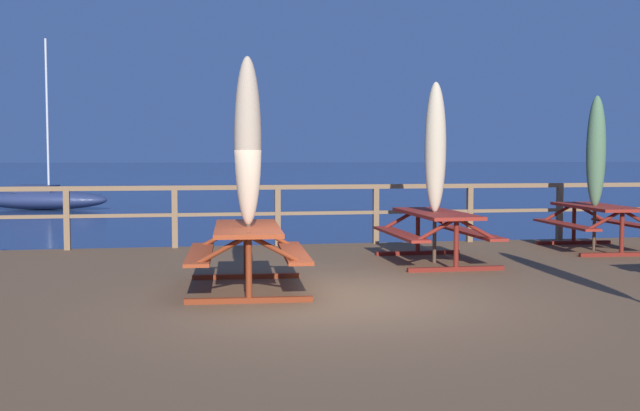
{
  "coord_description": "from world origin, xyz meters",
  "views": [
    {
      "loc": [
        -1.6,
        -8.27,
        2.42
      ],
      "look_at": [
        0.0,
        0.8,
        1.83
      ],
      "focal_mm": 42.53,
      "sensor_mm": 36.0,
      "label": 1
    }
  ],
  "objects": [
    {
      "name": "wooden_deck",
      "position": [
        0.0,
        0.0,
        0.41
      ],
      "size": [
        14.77,
        10.6,
        0.83
      ],
      "primitive_type": "cube",
      "color": "brown",
      "rests_on": "ground"
    },
    {
      "name": "patio_umbrella_tall_back_right",
      "position": [
        2.06,
        2.58,
        2.55
      ],
      "size": [
        0.32,
        0.32,
        2.7
      ],
      "color": "#4C3828",
      "rests_on": "wooden_deck"
    },
    {
      "name": "picnic_table_mid_right",
      "position": [
        5.3,
        3.6,
        1.39
      ],
      "size": [
        1.51,
        2.13,
        0.78
      ],
      "color": "maroon",
      "rests_on": "wooden_deck"
    },
    {
      "name": "picnic_table_front_left",
      "position": [
        -0.89,
        0.74,
        1.39
      ],
      "size": [
        1.52,
        2.1,
        0.78
      ],
      "color": "#993819",
      "rests_on": "wooden_deck"
    },
    {
      "name": "railing_waterside_far",
      "position": [
        -0.0,
        5.15,
        1.57
      ],
      "size": [
        14.57,
        0.1,
        1.09
      ],
      "color": "brown",
      "rests_on": "wooden_deck"
    },
    {
      "name": "patio_umbrella_tall_mid_right",
      "position": [
        -0.88,
        0.69,
        2.59
      ],
      "size": [
        0.32,
        0.32,
        2.77
      ],
      "color": "#4C3828",
      "rests_on": "wooden_deck"
    },
    {
      "name": "picnic_table_mid_left",
      "position": [
        2.09,
        2.61,
        1.39
      ],
      "size": [
        1.41,
        2.16,
        0.78
      ],
      "color": "maroon",
      "rests_on": "wooden_deck"
    },
    {
      "name": "ground_plane",
      "position": [
        0.0,
        0.0,
        0.0
      ],
      "size": [
        600.0,
        600.0,
        0.0
      ],
      "primitive_type": "plane",
      "color": "navy"
    },
    {
      "name": "patio_umbrella_short_back",
      "position": [
        5.25,
        3.57,
        2.5
      ],
      "size": [
        0.32,
        0.32,
        2.63
      ],
      "color": "#4C3828",
      "rests_on": "wooden_deck"
    },
    {
      "name": "sailboat_distant",
      "position": [
        -8.08,
        27.86,
        0.51
      ],
      "size": [
        6.23,
        3.1,
        7.72
      ],
      "color": "navy",
      "rests_on": "ground"
    }
  ]
}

